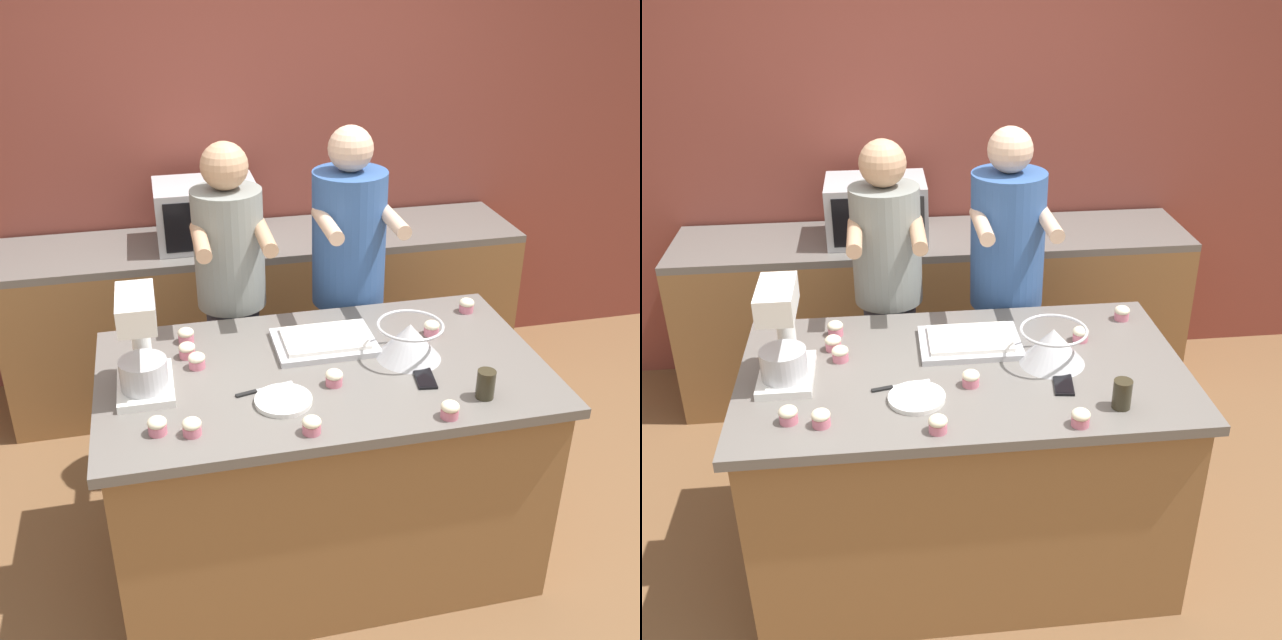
# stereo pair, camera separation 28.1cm
# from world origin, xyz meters

# --- Properties ---
(ground_plane) EXTENTS (16.00, 16.00, 0.00)m
(ground_plane) POSITION_xyz_m (0.00, 0.00, 0.00)
(ground_plane) COLOR brown
(back_wall) EXTENTS (10.00, 0.06, 2.70)m
(back_wall) POSITION_xyz_m (0.00, 1.75, 1.35)
(back_wall) COLOR brown
(back_wall) RESTS_ON ground_plane
(island_counter) EXTENTS (1.70, 0.97, 0.92)m
(island_counter) POSITION_xyz_m (0.00, 0.00, 0.46)
(island_counter) COLOR olive
(island_counter) RESTS_ON ground_plane
(back_counter) EXTENTS (2.80, 0.60, 0.93)m
(back_counter) POSITION_xyz_m (0.00, 1.40, 0.47)
(back_counter) COLOR olive
(back_counter) RESTS_ON ground_plane
(person_left) EXTENTS (0.33, 0.49, 1.64)m
(person_left) POSITION_xyz_m (-0.26, 0.67, 0.87)
(person_left) COLOR #33384C
(person_left) RESTS_ON ground_plane
(person_right) EXTENTS (0.35, 0.51, 1.68)m
(person_right) POSITION_xyz_m (0.28, 0.67, 0.88)
(person_right) COLOR #232328
(person_right) RESTS_ON ground_plane
(stand_mixer) EXTENTS (0.20, 0.30, 0.38)m
(stand_mixer) POSITION_xyz_m (-0.66, -0.00, 1.09)
(stand_mixer) COLOR white
(stand_mixer) RESTS_ON island_counter
(mixing_bowl) EXTENTS (0.26, 0.26, 0.15)m
(mixing_bowl) POSITION_xyz_m (0.34, -0.00, 1.00)
(mixing_bowl) COLOR #BCBCC1
(mixing_bowl) RESTS_ON island_counter
(baking_tray) EXTENTS (0.40, 0.29, 0.04)m
(baking_tray) POSITION_xyz_m (0.05, 0.17, 0.94)
(baking_tray) COLOR #BCBCC1
(baking_tray) RESTS_ON island_counter
(microwave_oven) EXTENTS (0.52, 0.40, 0.32)m
(microwave_oven) POSITION_xyz_m (-0.30, 1.39, 1.09)
(microwave_oven) COLOR #B7B7BC
(microwave_oven) RESTS_ON back_counter
(cell_phone) EXTENTS (0.09, 0.15, 0.01)m
(cell_phone) POSITION_xyz_m (0.35, -0.17, 0.93)
(cell_phone) COLOR black
(cell_phone) RESTS_ON island_counter
(drinking_glass) EXTENTS (0.07, 0.07, 0.11)m
(drinking_glass) POSITION_xyz_m (0.52, -0.33, 0.98)
(drinking_glass) COLOR #332D1E
(drinking_glass) RESTS_ON island_counter
(small_plate) EXTENTS (0.20, 0.20, 0.02)m
(small_plate) POSITION_xyz_m (-0.19, -0.20, 0.93)
(small_plate) COLOR white
(small_plate) RESTS_ON island_counter
(knife) EXTENTS (0.22, 0.07, 0.01)m
(knife) POSITION_xyz_m (-0.26, -0.11, 0.93)
(knife) COLOR #BCBCC1
(knife) RESTS_ON island_counter
(cupcake_0) EXTENTS (0.07, 0.07, 0.06)m
(cupcake_0) POSITION_xyz_m (-0.50, 0.20, 0.95)
(cupcake_0) COLOR #D17084
(cupcake_0) RESTS_ON island_counter
(cupcake_1) EXTENTS (0.07, 0.07, 0.06)m
(cupcake_1) POSITION_xyz_m (0.72, 0.32, 0.95)
(cupcake_1) COLOR #D17084
(cupcake_1) RESTS_ON island_counter
(cupcake_2) EXTENTS (0.07, 0.07, 0.06)m
(cupcake_2) POSITION_xyz_m (0.50, 0.16, 0.95)
(cupcake_2) COLOR #D17084
(cupcake_2) RESTS_ON island_counter
(cupcake_3) EXTENTS (0.07, 0.07, 0.06)m
(cupcake_3) POSITION_xyz_m (0.01, -0.13, 0.95)
(cupcake_3) COLOR #D17084
(cupcake_3) RESTS_ON island_counter
(cupcake_4) EXTENTS (0.07, 0.07, 0.06)m
(cupcake_4) POSITION_xyz_m (0.35, -0.42, 0.95)
(cupcake_4) COLOR #D17084
(cupcake_4) RESTS_ON island_counter
(cupcake_5) EXTENTS (0.07, 0.07, 0.06)m
(cupcake_5) POSITION_xyz_m (-0.63, -0.29, 0.95)
(cupcake_5) COLOR #D17084
(cupcake_5) RESTS_ON island_counter
(cupcake_6) EXTENTS (0.07, 0.07, 0.06)m
(cupcake_6) POSITION_xyz_m (-0.47, 0.11, 0.95)
(cupcake_6) COLOR #D17084
(cupcake_6) RESTS_ON island_counter
(cupcake_7) EXTENTS (0.07, 0.07, 0.06)m
(cupcake_7) POSITION_xyz_m (-0.13, -0.40, 0.95)
(cupcake_7) COLOR #D17084
(cupcake_7) RESTS_ON island_counter
(cupcake_8) EXTENTS (0.07, 0.07, 0.06)m
(cupcake_8) POSITION_xyz_m (-0.49, 0.32, 0.95)
(cupcake_8) COLOR #D17084
(cupcake_8) RESTS_ON island_counter
(cupcake_9) EXTENTS (0.07, 0.07, 0.06)m
(cupcake_9) POSITION_xyz_m (-0.52, -0.32, 0.95)
(cupcake_9) COLOR #D17084
(cupcake_9) RESTS_ON island_counter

